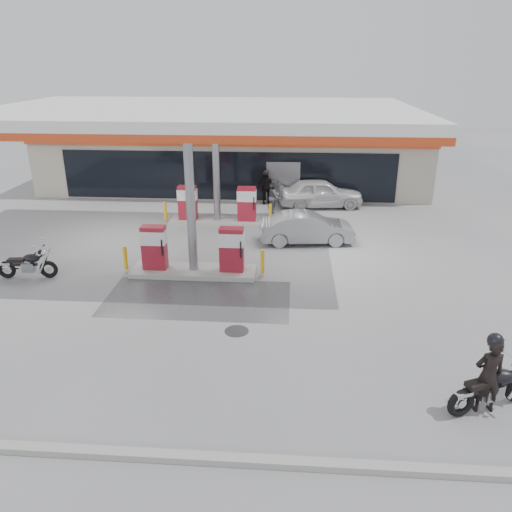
{
  "coord_description": "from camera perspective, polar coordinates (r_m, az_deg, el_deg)",
  "views": [
    {
      "loc": [
        3.47,
        -14.44,
        7.29
      ],
      "look_at": [
        2.35,
        0.87,
        1.2
      ],
      "focal_mm": 35.0,
      "sensor_mm": 36.0,
      "label": 1
    }
  ],
  "objects": [
    {
      "name": "ground",
      "position": [
        16.55,
        -8.39,
        -4.76
      ],
      "size": [
        90.0,
        90.0,
        0.0
      ],
      "primitive_type": "plane",
      "color": "gray",
      "rests_on": "ground"
    },
    {
      "name": "wet_patch",
      "position": [
        16.45,
        -6.68,
        -4.83
      ],
      "size": [
        6.0,
        3.0,
        0.0
      ],
      "primitive_type": "cube",
      "color": "#4C4C4F",
      "rests_on": "ground"
    },
    {
      "name": "drain_cover",
      "position": [
        14.5,
        -2.23,
        -8.57
      ],
      "size": [
        0.7,
        0.7,
        0.01
      ],
      "primitive_type": "cylinder",
      "color": "#38383A",
      "rests_on": "ground"
    },
    {
      "name": "kerb",
      "position": [
        10.93,
        -16.58,
        -20.78
      ],
      "size": [
        28.0,
        0.25,
        0.15
      ],
      "primitive_type": "cube",
      "color": "gray",
      "rests_on": "ground"
    },
    {
      "name": "store_building",
      "position": [
        31.03,
        -2.34,
        11.81
      ],
      "size": [
        22.0,
        8.22,
        4.0
      ],
      "color": "#B4AD97",
      "rests_on": "ground"
    },
    {
      "name": "canopy",
      "position": [
        19.85,
        -6.14,
        15.67
      ],
      "size": [
        16.0,
        10.02,
        5.51
      ],
      "color": "silver",
      "rests_on": "ground"
    },
    {
      "name": "pump_island_near",
      "position": [
        18.05,
        -7.2,
        0.07
      ],
      "size": [
        5.14,
        1.3,
        1.78
      ],
      "color": "#9E9E99",
      "rests_on": "ground"
    },
    {
      "name": "pump_island_far",
      "position": [
        23.64,
        -4.45,
        5.41
      ],
      "size": [
        5.14,
        1.3,
        1.78
      ],
      "color": "#9E9E99",
      "rests_on": "ground"
    },
    {
      "name": "main_motorcycle",
      "position": [
        12.53,
        25.4,
        -13.51
      ],
      "size": [
        2.14,
        1.15,
        1.16
      ],
      "rotation": [
        0.0,
        0.0,
        0.41
      ],
      "color": "black",
      "rests_on": "ground"
    },
    {
      "name": "biker_main",
      "position": [
        12.19,
        25.03,
        -12.24
      ],
      "size": [
        0.72,
        0.52,
        1.82
      ],
      "primitive_type": "imported",
      "rotation": [
        0.0,
        0.0,
        3.27
      ],
      "color": "black",
      "rests_on": "ground"
    },
    {
      "name": "parked_motorcycle",
      "position": [
        19.41,
        -24.6,
        -0.96
      ],
      "size": [
        2.13,
        0.82,
        1.09
      ],
      "rotation": [
        0.0,
        0.0,
        0.1
      ],
      "color": "black",
      "rests_on": "ground"
    },
    {
      "name": "sedan_white",
      "position": [
        26.51,
        7.4,
        7.16
      ],
      "size": [
        4.56,
        2.3,
        1.49
      ],
      "primitive_type": "imported",
      "rotation": [
        0.0,
        0.0,
        1.7
      ],
      "color": "silver",
      "rests_on": "ground"
    },
    {
      "name": "attendant",
      "position": [
        24.92,
        2.24,
        6.77
      ],
      "size": [
        0.87,
        1.01,
        1.81
      ],
      "primitive_type": "imported",
      "rotation": [
        0.0,
        0.0,
        1.34
      ],
      "color": "#5C5B61",
      "rests_on": "ground"
    },
    {
      "name": "hatchback_silver",
      "position": [
        21.13,
        5.84,
        3.21
      ],
      "size": [
        4.11,
        1.83,
        1.31
      ],
      "primitive_type": "imported",
      "rotation": [
        0.0,
        0.0,
        1.69
      ],
      "color": "gray",
      "rests_on": "ground"
    },
    {
      "name": "parked_car_left",
      "position": [
        30.27,
        -11.32,
        8.6
      ],
      "size": [
        4.9,
        2.57,
        1.36
      ],
      "primitive_type": "imported",
      "rotation": [
        0.0,
        0.0,
        1.42
      ],
      "color": "#232326",
      "rests_on": "ground"
    },
    {
      "name": "biker_walking",
      "position": [
        26.85,
        1.14,
        7.79
      ],
      "size": [
        1.09,
        0.65,
        1.74
      ],
      "primitive_type": "imported",
      "rotation": [
        0.0,
        0.0,
        0.24
      ],
      "color": "black",
      "rests_on": "ground"
    }
  ]
}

